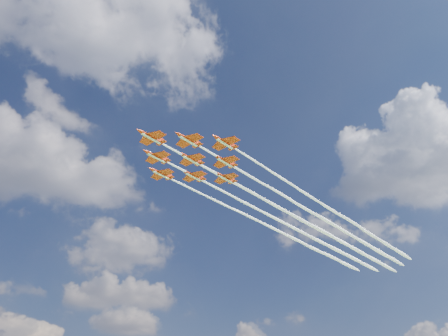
{
  "coord_description": "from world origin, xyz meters",
  "views": [
    {
      "loc": [
        -31.35,
        -123.05,
        6.76
      ],
      "look_at": [
        18.31,
        1.08,
        84.92
      ],
      "focal_mm": 35.0,
      "sensor_mm": 36.0,
      "label": 1
    }
  ],
  "objects": [
    {
      "name": "jet_row3_starb",
      "position": [
        64.46,
        48.32,
        86.1
      ],
      "size": [
        137.98,
        71.7,
        2.82
      ],
      "rotation": [
        0.0,
        0.0,
        0.46
      ],
      "color": "red"
    },
    {
      "name": "jet_row4_starb",
      "position": [
        76.02,
        45.36,
        86.1
      ],
      "size": [
        137.98,
        71.7,
        2.82
      ],
      "rotation": [
        0.0,
        0.0,
        0.46
      ],
      "color": "red"
    },
    {
      "name": "jet_row2_starb",
      "position": [
        59.92,
        37.29,
        86.1
      ],
      "size": [
        137.98,
        71.7,
        2.82
      ],
      "rotation": [
        0.0,
        0.0,
        0.46
      ],
      "color": "red"
    },
    {
      "name": "jet_lead",
      "position": [
        55.38,
        26.25,
        86.1
      ],
      "size": [
        137.98,
        71.7,
        2.82
      ],
      "rotation": [
        0.0,
        0.0,
        0.46
      ],
      "color": "red"
    },
    {
      "name": "jet_row4_port",
      "position": [
        83.04,
        31.36,
        86.1
      ],
      "size": [
        137.98,
        71.7,
        2.82
      ],
      "rotation": [
        0.0,
        0.0,
        0.46
      ],
      "color": "red"
    },
    {
      "name": "jet_row2_port",
      "position": [
        66.94,
        23.29,
        86.1
      ],
      "size": [
        137.98,
        71.7,
        2.82
      ],
      "rotation": [
        0.0,
        0.0,
        0.46
      ],
      "color": "red"
    },
    {
      "name": "jet_row3_port",
      "position": [
        78.5,
        20.32,
        86.1
      ],
      "size": [
        137.98,
        71.7,
        2.82
      ],
      "rotation": [
        0.0,
        0.0,
        0.46
      ],
      "color": "red"
    },
    {
      "name": "jet_tail",
      "position": [
        87.59,
        42.4,
        86.1
      ],
      "size": [
        137.98,
        71.7,
        2.82
      ],
      "rotation": [
        0.0,
        0.0,
        0.46
      ],
      "color": "red"
    },
    {
      "name": "jet_row3_centre",
      "position": [
        71.48,
        34.32,
        86.1
      ],
      "size": [
        137.98,
        71.7,
        2.82
      ],
      "rotation": [
        0.0,
        0.0,
        0.46
      ],
      "color": "red"
    }
  ]
}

